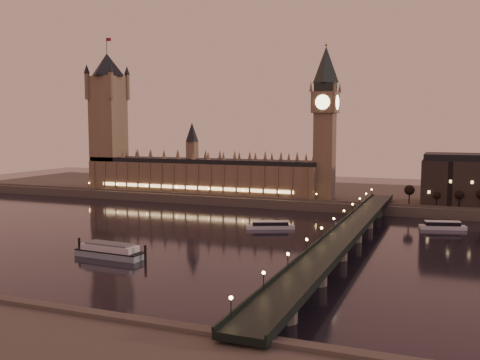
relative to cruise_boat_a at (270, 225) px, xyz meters
name	(u,v)px	position (x,y,z in m)	size (l,w,h in m)	color
ground	(166,235)	(-44.47, -34.51, -1.83)	(700.00, 700.00, 0.00)	black
far_embankment	(306,194)	(-14.47, 130.49, 1.17)	(560.00, 130.00, 6.00)	#423D35
palace_of_westminster	(199,171)	(-84.59, 86.48, 19.88)	(180.00, 26.62, 52.00)	brown
victoria_tower	(108,113)	(-164.47, 86.49, 63.96)	(31.68, 31.68, 118.00)	brown
big_ben	(325,113)	(9.52, 86.48, 62.13)	(17.68, 17.68, 104.00)	brown
westminster_bridge	(346,238)	(47.14, -34.51, 3.69)	(13.20, 260.00, 15.30)	black
bare_tree_0	(411,193)	(67.15, 74.49, 12.14)	(5.27, 5.27, 10.71)	black
bare_tree_1	(434,194)	(80.52, 74.49, 12.14)	(5.27, 5.27, 10.71)	black
bare_tree_2	(458,195)	(93.90, 74.49, 12.14)	(5.27, 5.27, 10.71)	black
cruise_boat_a	(270,225)	(0.00, 0.00, 0.00)	(25.96, 15.62, 4.14)	silver
cruise_boat_b	(443,226)	(86.51, 33.05, 0.12)	(24.69, 11.87, 4.42)	silver
moored_barge	(110,251)	(-42.81, -85.21, 0.94)	(35.75, 10.45, 6.56)	#7F94A2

